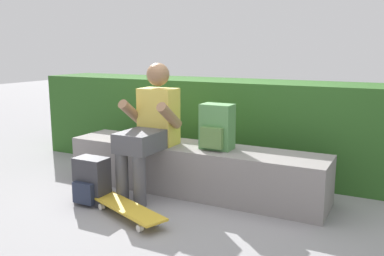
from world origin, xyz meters
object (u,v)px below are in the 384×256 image
at_px(bench_main, 193,169).
at_px(backpack_on_bench, 217,127).
at_px(backpack_on_ground, 91,181).
at_px(skateboard_near_person, 128,208).
at_px(person_skater, 150,125).

height_order(bench_main, backpack_on_bench, backpack_on_bench).
bearing_deg(bench_main, backpack_on_ground, -133.81).
bearing_deg(skateboard_near_person, bench_main, 77.50).
bearing_deg(backpack_on_ground, skateboard_near_person, -14.47).
xyz_separation_m(person_skater, skateboard_near_person, (0.14, -0.56, -0.56)).
height_order(skateboard_near_person, backpack_on_ground, backpack_on_ground).
bearing_deg(person_skater, backpack_on_ground, -125.82).
bearing_deg(backpack_on_bench, backpack_on_ground, -143.33).
relative_size(bench_main, backpack_on_ground, 6.14).
distance_m(person_skater, backpack_on_ground, 0.71).
bearing_deg(person_skater, bench_main, 34.78).
bearing_deg(backpack_on_ground, backpack_on_bench, 36.67).
height_order(bench_main, skateboard_near_person, bench_main).
xyz_separation_m(bench_main, backpack_on_bench, (0.24, -0.01, 0.41)).
relative_size(skateboard_near_person, backpack_on_ground, 2.04).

